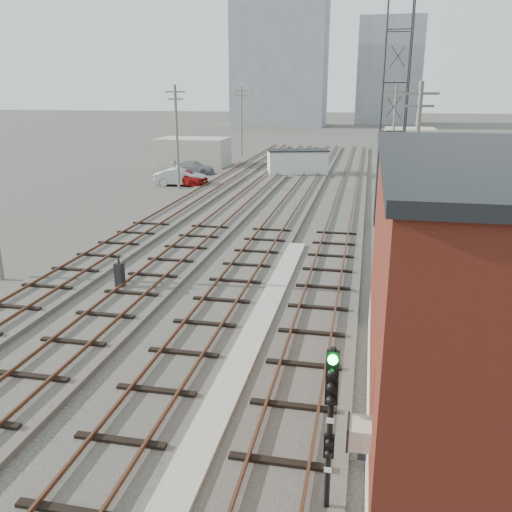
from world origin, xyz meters
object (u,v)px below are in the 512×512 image
(switch_stand, at_px, (120,275))
(car_silver, at_px, (181,177))
(car_red, at_px, (184,177))
(signal_mast, at_px, (330,422))
(car_grey, at_px, (194,167))
(site_trailer, at_px, (297,162))

(switch_stand, bearing_deg, car_silver, 111.53)
(switch_stand, height_order, car_red, switch_stand)
(signal_mast, height_order, car_silver, signal_mast)
(signal_mast, bearing_deg, car_red, 112.93)
(car_red, distance_m, car_silver, 0.31)
(switch_stand, bearing_deg, car_red, 110.90)
(car_red, bearing_deg, signal_mast, -143.47)
(car_silver, bearing_deg, switch_stand, -173.38)
(car_silver, bearing_deg, car_grey, 1.62)
(car_red, bearing_deg, car_silver, 121.19)
(signal_mast, xyz_separation_m, car_red, (-16.30, 38.53, -1.47))
(car_red, bearing_deg, switch_stand, -153.40)
(signal_mast, xyz_separation_m, car_grey, (-17.72, 45.86, -1.60))
(signal_mast, bearing_deg, switch_stand, 131.03)
(site_trailer, relative_size, car_silver, 1.41)
(car_grey, bearing_deg, site_trailer, -77.84)
(switch_stand, xyz_separation_m, car_red, (-6.22, 26.95, 0.08))
(switch_stand, distance_m, car_silver, 27.64)
(switch_stand, xyz_separation_m, site_trailer, (3.28, 35.45, 0.62))
(signal_mast, distance_m, car_silver, 41.89)
(site_trailer, distance_m, car_grey, 11.00)
(switch_stand, bearing_deg, car_grey, 110.47)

